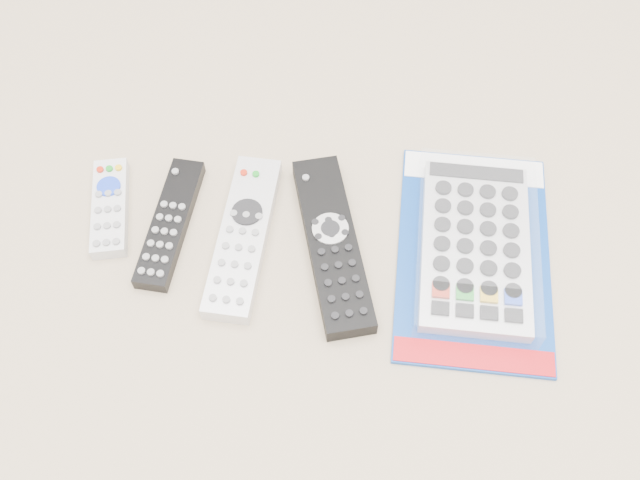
{
  "coord_description": "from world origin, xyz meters",
  "views": [
    {
      "loc": [
        0.03,
        -0.43,
        0.75
      ],
      "look_at": [
        0.02,
        0.02,
        0.01
      ],
      "focal_mm": 40.0,
      "sensor_mm": 36.0,
      "label": 1
    }
  ],
  "objects_px": {
    "remote_small_grey": "(110,207)",
    "jumbo_remote_packaged": "(475,245)",
    "remote_large_black": "(332,244)",
    "remote_silver_dvd": "(243,236)",
    "remote_slim_black": "(170,223)"
  },
  "relations": [
    {
      "from": "remote_small_grey",
      "to": "remote_slim_black",
      "type": "height_order",
      "value": "same"
    },
    {
      "from": "jumbo_remote_packaged",
      "to": "remote_small_grey",
      "type": "bearing_deg",
      "value": 178.81
    },
    {
      "from": "remote_slim_black",
      "to": "remote_large_black",
      "type": "relative_size",
      "value": 0.75
    },
    {
      "from": "remote_small_grey",
      "to": "jumbo_remote_packaged",
      "type": "distance_m",
      "value": 0.45
    },
    {
      "from": "remote_small_grey",
      "to": "jumbo_remote_packaged",
      "type": "xyz_separation_m",
      "value": [
        0.45,
        -0.06,
        0.01
      ]
    },
    {
      "from": "remote_slim_black",
      "to": "remote_silver_dvd",
      "type": "distance_m",
      "value": 0.09
    },
    {
      "from": "remote_slim_black",
      "to": "jumbo_remote_packaged",
      "type": "bearing_deg",
      "value": 3.96
    },
    {
      "from": "remote_large_black",
      "to": "remote_small_grey",
      "type": "bearing_deg",
      "value": 158.62
    },
    {
      "from": "remote_large_black",
      "to": "remote_silver_dvd",
      "type": "bearing_deg",
      "value": 164.15
    },
    {
      "from": "remote_large_black",
      "to": "jumbo_remote_packaged",
      "type": "distance_m",
      "value": 0.17
    },
    {
      "from": "remote_small_grey",
      "to": "jumbo_remote_packaged",
      "type": "bearing_deg",
      "value": -14.51
    },
    {
      "from": "remote_small_grey",
      "to": "remote_large_black",
      "type": "height_order",
      "value": "remote_large_black"
    },
    {
      "from": "remote_slim_black",
      "to": "remote_silver_dvd",
      "type": "relative_size",
      "value": 0.82
    },
    {
      "from": "jumbo_remote_packaged",
      "to": "remote_slim_black",
      "type": "bearing_deg",
      "value": -179.16
    },
    {
      "from": "remote_small_grey",
      "to": "remote_large_black",
      "type": "xyz_separation_m",
      "value": [
        0.28,
        -0.05,
        0.0
      ]
    }
  ]
}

